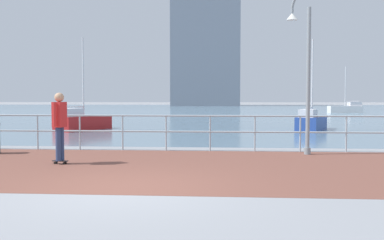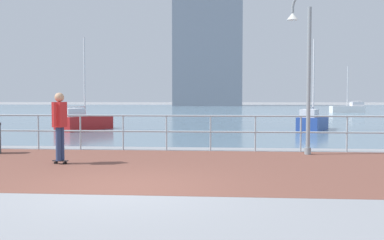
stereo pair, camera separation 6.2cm
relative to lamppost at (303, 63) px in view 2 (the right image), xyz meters
name	(u,v)px [view 2 (the right image)]	position (x,y,z in m)	size (l,w,h in m)	color
ground	(209,113)	(-4.17, 34.71, -2.72)	(220.00, 220.00, 0.00)	gray
brick_paving	(149,166)	(-4.17, -2.68, -2.72)	(28.00, 6.37, 0.01)	brown
harbor_water	(212,110)	(-4.17, 45.50, -2.72)	(180.00, 88.00, 0.00)	slate
waterfront_railing	(166,126)	(-4.17, 0.50, -1.94)	(25.25, 0.06, 1.14)	#9EADB7
lamppost	(303,63)	(0.00, 0.00, 0.00)	(0.72, 0.59, 4.92)	gray
skateboarder	(60,121)	(-6.49, -2.48, -1.63)	(0.41, 0.56, 1.81)	black
sailboat_ivory	(348,109)	(11.06, 35.80, -2.24)	(3.73, 1.59, 5.07)	white
sailboat_navy	(313,122)	(2.14, 9.56, -2.28)	(2.19, 3.47, 4.68)	#284799
sailboat_teal	(83,121)	(-9.69, 8.96, -2.26)	(2.28, 3.57, 4.81)	#B21E1E
tower_slate	(209,46)	(-6.06, 79.44, 9.76)	(13.75, 13.93, 26.62)	slate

